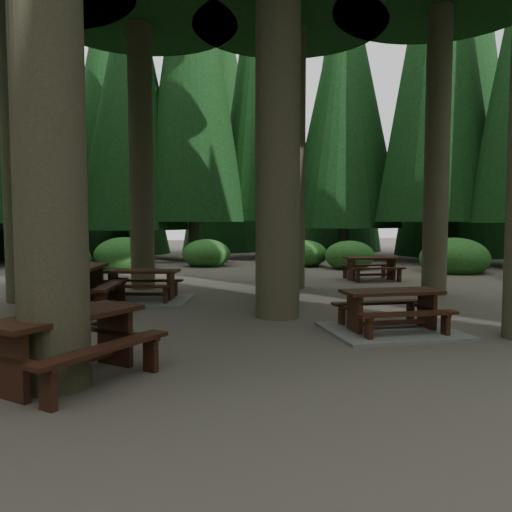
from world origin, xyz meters
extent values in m
plane|color=#544C44|center=(0.00, 0.00, 0.00)|extent=(80.00, 80.00, 0.00)
cube|color=gray|center=(2.20, -1.58, 0.03)|extent=(2.16, 1.82, 0.05)
cube|color=black|center=(2.20, -1.58, 0.67)|extent=(1.65, 0.72, 0.05)
cube|color=black|center=(2.23, -1.04, 0.40)|extent=(1.63, 0.31, 0.04)
cube|color=black|center=(2.17, -2.12, 0.40)|extent=(1.63, 0.31, 0.04)
cube|color=black|center=(1.55, -1.54, 0.32)|extent=(0.10, 0.50, 0.65)
cube|color=black|center=(1.55, -1.54, 0.38)|extent=(0.14, 1.31, 0.05)
cube|color=black|center=(2.85, -1.61, 0.32)|extent=(0.10, 0.50, 0.65)
cube|color=black|center=(2.85, -1.61, 0.38)|extent=(0.14, 1.31, 0.05)
cube|color=black|center=(2.20, -1.58, 0.16)|extent=(1.35, 0.15, 0.07)
cube|color=black|center=(-2.96, 2.03, 0.86)|extent=(1.23, 2.19, 0.07)
cube|color=black|center=(-3.63, 2.18, 0.52)|extent=(0.73, 2.08, 0.06)
cube|color=black|center=(-2.28, 1.88, 0.52)|extent=(0.73, 2.08, 0.06)
cube|color=black|center=(-3.13, 1.22, 0.41)|extent=(0.64, 0.23, 0.83)
cube|color=black|center=(-3.13, 1.22, 0.48)|extent=(1.64, 0.45, 0.07)
cube|color=black|center=(-2.78, 2.84, 0.41)|extent=(0.64, 0.23, 0.83)
cube|color=black|center=(-2.78, 2.84, 0.48)|extent=(1.64, 0.45, 0.07)
cube|color=black|center=(-2.96, 2.03, 0.21)|extent=(0.46, 1.70, 0.09)
cube|color=gray|center=(-1.62, 2.78, 0.03)|extent=(2.55, 2.31, 0.05)
cube|color=black|center=(-1.62, 2.78, 0.69)|extent=(1.78, 1.12, 0.06)
cube|color=black|center=(-1.45, 3.31, 0.41)|extent=(1.65, 0.72, 0.05)
cube|color=black|center=(-1.79, 2.26, 0.41)|extent=(1.65, 0.72, 0.05)
cube|color=black|center=(-2.25, 2.99, 0.33)|extent=(0.22, 0.51, 0.66)
cube|color=black|center=(-2.25, 2.99, 0.39)|extent=(0.48, 1.30, 0.06)
cube|color=black|center=(-0.99, 2.58, 0.33)|extent=(0.22, 0.51, 0.66)
cube|color=black|center=(-0.99, 2.58, 0.39)|extent=(0.48, 1.30, 0.06)
cube|color=black|center=(-1.62, 2.78, 0.17)|extent=(1.34, 0.49, 0.07)
cube|color=black|center=(5.45, 5.13, 0.69)|extent=(1.70, 0.78, 0.06)
cube|color=black|center=(5.50, 5.68, 0.41)|extent=(1.67, 0.37, 0.05)
cube|color=black|center=(5.40, 4.58, 0.41)|extent=(1.67, 0.37, 0.05)
cube|color=black|center=(4.79, 5.19, 0.33)|extent=(0.12, 0.51, 0.66)
cube|color=black|center=(4.79, 5.19, 0.39)|extent=(0.19, 1.33, 0.06)
cube|color=black|center=(6.11, 5.08, 0.33)|extent=(0.12, 0.51, 0.66)
cube|color=black|center=(6.11, 5.08, 0.39)|extent=(0.19, 1.33, 0.06)
cube|color=black|center=(5.45, 5.13, 0.17)|extent=(1.38, 0.19, 0.07)
cube|color=black|center=(-2.69, -2.81, 0.75)|extent=(1.78, 1.76, 0.06)
cube|color=black|center=(-3.11, -2.38, 0.45)|extent=(1.46, 1.44, 0.05)
cube|color=black|center=(-2.27, -3.24, 0.45)|extent=(1.46, 1.44, 0.05)
cube|color=black|center=(-3.20, -3.32, 0.36)|extent=(0.44, 0.45, 0.72)
cube|color=black|center=(-3.20, -3.32, 0.42)|extent=(1.07, 1.09, 0.06)
cube|color=black|center=(-2.17, -2.31, 0.36)|extent=(0.44, 0.45, 0.72)
cube|color=black|center=(-2.17, -2.31, 0.42)|extent=(1.07, 1.09, 0.06)
cube|color=black|center=(-2.69, -2.81, 0.18)|extent=(1.13, 1.11, 0.08)
ellipsoid|color=#21571D|center=(9.44, 6.45, 0.40)|extent=(2.42, 2.42, 1.49)
ellipsoid|color=#21571D|center=(6.43, 8.69, 0.40)|extent=(1.90, 1.90, 1.17)
ellipsoid|color=#21571D|center=(5.14, 10.17, 0.40)|extent=(1.84, 1.84, 1.13)
ellipsoid|color=#21571D|center=(1.30, 11.25, 0.40)|extent=(1.95, 1.95, 1.20)
ellipsoid|color=#21571D|center=(-1.94, 11.21, 0.40)|extent=(2.31, 2.31, 1.42)
ellipsoid|color=#21571D|center=(-4.09, 10.56, 0.40)|extent=(1.93, 1.93, 1.19)
cone|color=black|center=(11.40, 10.41, 9.94)|extent=(5.25, 5.25, 16.27)
cone|color=black|center=(8.89, 14.45, 8.24)|extent=(5.73, 5.73, 13.48)
cone|color=black|center=(4.92, 15.39, 10.17)|extent=(4.80, 4.80, 16.65)
cone|color=black|center=(1.31, 14.75, 9.92)|extent=(4.97, 4.97, 16.24)
cone|color=black|center=(-1.44, 15.36, 7.89)|extent=(5.17, 5.17, 12.91)
cone|color=black|center=(-6.57, 16.72, 8.10)|extent=(5.82, 5.82, 13.26)
cone|color=black|center=(15.32, 14.22, 11.76)|extent=(6.32, 6.32, 23.52)
cone|color=black|center=(11.00, 19.74, 9.51)|extent=(5.26, 5.26, 19.02)
cone|color=black|center=(4.25, 21.60, 8.07)|extent=(5.34, 5.34, 16.14)
cone|color=black|center=(-2.52, 20.86, 8.43)|extent=(6.57, 6.57, 16.86)
camera|label=1|loc=(-2.09, -8.81, 1.83)|focal=35.00mm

